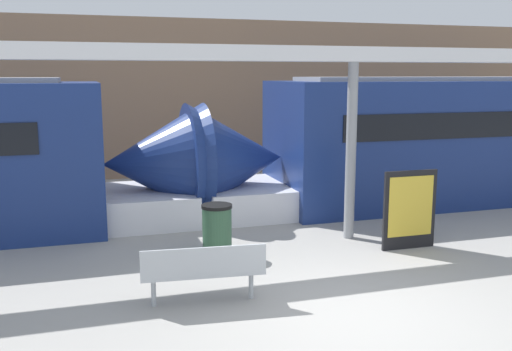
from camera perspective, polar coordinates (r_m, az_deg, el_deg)
ground_plane at (r=8.26m, az=9.75°, el=-13.37°), size 60.00×60.00×0.00m
station_wall at (r=18.63m, az=-6.33°, el=7.69°), size 56.00×0.20×5.00m
train_left at (r=15.99m, az=19.68°, el=3.22°), size 14.40×2.93×3.20m
bench_near at (r=8.26m, az=-5.28°, el=-9.29°), size 1.81×0.61×0.89m
trash_bin at (r=10.36m, az=-3.91°, el=-5.51°), size 0.55×0.55×0.96m
poster_board at (r=11.12m, az=15.11°, el=-3.30°), size 1.09×0.07×1.50m
support_column_near at (r=11.41m, az=9.48°, el=2.32°), size 0.20×0.20×3.50m
canopy_beam at (r=11.32m, az=9.76°, el=11.85°), size 28.00×0.60×0.28m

